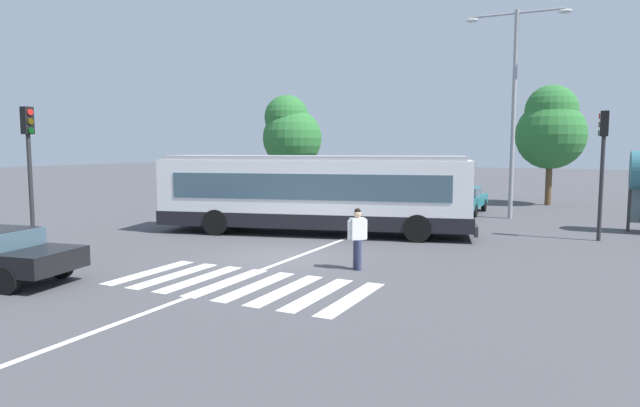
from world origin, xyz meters
TOP-DOWN VIEW (x-y plane):
  - ground_plane at (0.00, 0.00)m, footprint 160.00×160.00m
  - city_transit_bus at (-1.16, 4.62)m, footprint 12.48×5.50m
  - pedestrian_crossing_street at (2.82, -0.57)m, footprint 0.47×0.47m
  - parked_car_white at (-2.69, 14.10)m, footprint 1.88×4.50m
  - parked_car_blue at (0.10, 13.92)m, footprint 1.95×4.54m
  - parked_car_teal at (2.70, 13.95)m, footprint 1.92×4.52m
  - traffic_light_near_corner at (-8.27, -2.32)m, footprint 0.33×0.32m
  - traffic_light_far_corner at (8.89, 7.70)m, footprint 0.33×0.32m
  - twin_arm_street_lamp at (5.15, 12.90)m, footprint 4.66×0.32m
  - background_tree_left at (-9.39, 17.48)m, footprint 3.90×3.90m
  - background_tree_right at (6.33, 20.31)m, footprint 3.97×3.97m
  - crosswalk_painted_stripes at (0.87, -3.38)m, footprint 6.41×3.12m
  - lane_center_line at (0.45, 2.00)m, footprint 0.16×24.00m

SIDE VIEW (x-z plane):
  - ground_plane at x=0.00m, z-range 0.00..0.00m
  - lane_center_line at x=0.45m, z-range 0.00..0.01m
  - crosswalk_painted_stripes at x=0.87m, z-range 0.00..0.01m
  - parked_car_white at x=-2.69m, z-range 0.09..1.44m
  - parked_car_blue at x=0.10m, z-range 0.09..1.44m
  - parked_car_teal at x=2.70m, z-range 0.09..1.44m
  - pedestrian_crossing_street at x=2.82m, z-range 0.11..1.83m
  - city_transit_bus at x=-1.16m, z-range 0.06..3.12m
  - traffic_light_far_corner at x=8.89m, z-range 0.80..5.48m
  - traffic_light_near_corner at x=-8.27m, z-range 0.81..5.53m
  - background_tree_left at x=-9.39m, z-range 0.97..7.77m
  - background_tree_right at x=6.33m, z-range 1.01..7.99m
  - twin_arm_street_lamp at x=5.15m, z-range 1.07..10.75m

